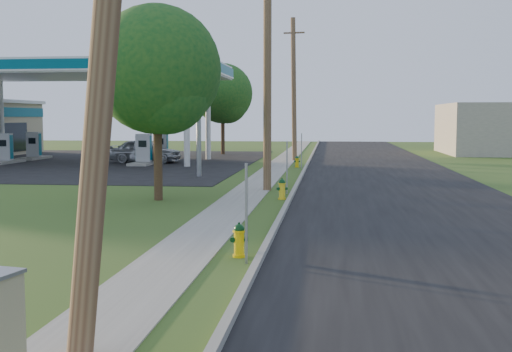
{
  "coord_description": "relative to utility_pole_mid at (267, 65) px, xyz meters",
  "views": [
    {
      "loc": [
        1.89,
        -8.21,
        2.89
      ],
      "look_at": [
        0.0,
        8.0,
        1.4
      ],
      "focal_mm": 45.0,
      "sensor_mm": 36.0,
      "label": 1
    }
  ],
  "objects": [
    {
      "name": "utility_pole_mid",
      "position": [
        0.0,
        0.0,
        0.0
      ],
      "size": [
        1.4,
        0.32,
        9.8
      ],
      "color": "brown",
      "rests_on": "ground"
    },
    {
      "name": "fuel_pump_nw",
      "position": [
        -17.9,
        13.0,
        -4.23
      ],
      "size": [
        1.2,
        3.2,
        1.9
      ],
      "color": "gray",
      "rests_on": "ground"
    },
    {
      "name": "sign_post_far",
      "position": [
        0.85,
        11.2,
        -3.95
      ],
      "size": [
        0.05,
        0.04,
        2.0
      ],
      "primitive_type": "cube",
      "color": "gray",
      "rests_on": "ground"
    },
    {
      "name": "hydrant_near",
      "position": [
        0.62,
        -12.23,
        -4.6
      ],
      "size": [
        0.38,
        0.34,
        0.73
      ],
      "color": "yellow",
      "rests_on": "ground"
    },
    {
      "name": "road",
      "position": [
        5.1,
        -7.0,
        -4.94
      ],
      "size": [
        8.0,
        120.0,
        0.02
      ],
      "primitive_type": "cube",
      "color": "black",
      "rests_on": "ground"
    },
    {
      "name": "forecourt",
      "position": [
        -15.4,
        15.0,
        -4.94
      ],
      "size": [
        26.0,
        28.0,
        0.02
      ],
      "primitive_type": "cube",
      "color": "black",
      "rests_on": "ground"
    },
    {
      "name": "fuel_pump_sw",
      "position": [
        -17.9,
        17.0,
        -4.23
      ],
      "size": [
        1.2,
        3.2,
        1.9
      ],
      "color": "gray",
      "rests_on": "ground"
    },
    {
      "name": "fuel_pump_ne",
      "position": [
        -8.9,
        13.0,
        -4.23
      ],
      "size": [
        1.2,
        3.2,
        1.9
      ],
      "color": "gray",
      "rests_on": "ground"
    },
    {
      "name": "hydrant_mid",
      "position": [
        0.8,
        -2.73,
        -4.58
      ],
      "size": [
        0.39,
        0.35,
        0.76
      ],
      "color": "yellow",
      "rests_on": "ground"
    },
    {
      "name": "tree_lot",
      "position": [
        -5.84,
        24.49,
        -0.37
      ],
      "size": [
        4.7,
        4.7,
        7.12
      ],
      "color": "#3A2419",
      "rests_on": "ground"
    },
    {
      "name": "curb",
      "position": [
        1.1,
        -7.0,
        -4.88
      ],
      "size": [
        0.15,
        120.0,
        0.15
      ],
      "primitive_type": "cube",
      "color": "gray",
      "rests_on": "ground"
    },
    {
      "name": "ground_plane",
      "position": [
        0.6,
        -17.0,
        -4.95
      ],
      "size": [
        140.0,
        140.0,
        0.0
      ],
      "primitive_type": "plane",
      "color": "#365121",
      "rests_on": "ground"
    },
    {
      "name": "utility_pole_far",
      "position": [
        0.0,
        18.0,
        -0.15
      ],
      "size": [
        1.4,
        0.32,
        9.5
      ],
      "color": "brown",
      "rests_on": "ground"
    },
    {
      "name": "sign_post_mid",
      "position": [
        0.85,
        -1.0,
        -3.95
      ],
      "size": [
        0.05,
        0.04,
        2.0
      ],
      "primitive_type": "cube",
      "color": "gray",
      "rests_on": "ground"
    },
    {
      "name": "tree_verge",
      "position": [
        -3.41,
        -3.47,
        -0.59
      ],
      "size": [
        4.47,
        4.47,
        6.78
      ],
      "color": "#3A2419",
      "rests_on": "ground"
    },
    {
      "name": "sidewalk",
      "position": [
        -0.65,
        -7.0,
        -4.94
      ],
      "size": [
        1.5,
        120.0,
        0.03
      ],
      "primitive_type": "cube",
      "color": "gray",
      "rests_on": "ground"
    },
    {
      "name": "hydrant_far",
      "position": [
        0.55,
        12.03,
        -4.62
      ],
      "size": [
        0.36,
        0.32,
        0.69
      ],
      "color": "yellow",
      "rests_on": "ground"
    },
    {
      "name": "gas_canopy",
      "position": [
        -13.4,
        15.0,
        0.94
      ],
      "size": [
        18.18,
        9.18,
        6.4
      ],
      "color": "silver",
      "rests_on": "ground"
    },
    {
      "name": "sign_post_near",
      "position": [
        0.85,
        -12.8,
        -3.95
      ],
      "size": [
        0.05,
        0.04,
        2.0
      ],
      "primitive_type": "cube",
      "color": "gray",
      "rests_on": "ground"
    },
    {
      "name": "price_pylon",
      "position": [
        -3.9,
        5.5,
        0.48
      ],
      "size": [
        0.34,
        2.04,
        6.85
      ],
      "color": "gray",
      "rests_on": "ground"
    },
    {
      "name": "car_silver",
      "position": [
        -9.26,
        14.53,
        -4.18
      ],
      "size": [
        4.69,
        2.26,
        1.55
      ],
      "primitive_type": "imported",
      "rotation": [
        0.0,
        0.0,
        1.47
      ],
      "color": "#A6A9AD",
      "rests_on": "ground"
    },
    {
      "name": "fuel_pump_se",
      "position": [
        -8.9,
        17.0,
        -4.23
      ],
      "size": [
        1.2,
        3.2,
        1.9
      ],
      "color": "gray",
      "rests_on": "ground"
    }
  ]
}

